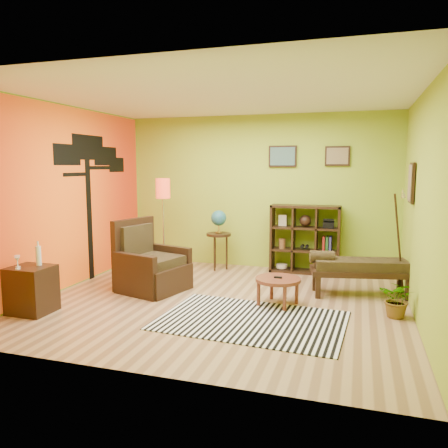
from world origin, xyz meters
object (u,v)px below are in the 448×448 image
(floor_lamp, at_px, (163,197))
(globe_table, at_px, (219,225))
(cube_shelf, at_px, (306,239))
(side_cabinet, at_px, (32,289))
(armchair, at_px, (150,269))
(bench, at_px, (358,267))
(potted_plant, at_px, (398,303))
(coffee_table, at_px, (278,282))

(floor_lamp, distance_m, globe_table, 1.14)
(cube_shelf, bearing_deg, side_cabinet, -134.41)
(armchair, xyz_separation_m, bench, (3.03, 0.62, 0.09))
(globe_table, bearing_deg, armchair, -111.14)
(floor_lamp, xyz_separation_m, bench, (3.24, -0.33, -0.93))
(armchair, distance_m, bench, 3.09)
(armchair, relative_size, globe_table, 1.00)
(armchair, height_order, cube_shelf, cube_shelf)
(side_cabinet, height_order, bench, side_cabinet)
(floor_lamp, height_order, potted_plant, floor_lamp)
(bench, bearing_deg, potted_plant, -59.45)
(armchair, xyz_separation_m, side_cabinet, (-0.97, -1.41, -0.02))
(side_cabinet, xyz_separation_m, bench, (4.00, 2.03, 0.11))
(globe_table, height_order, bench, globe_table)
(cube_shelf, bearing_deg, armchair, -140.34)
(armchair, relative_size, side_cabinet, 1.18)
(globe_table, height_order, cube_shelf, cube_shelf)
(coffee_table, xyz_separation_m, armchair, (-2.00, 0.17, 0.00))
(coffee_table, height_order, side_cabinet, side_cabinet)
(cube_shelf, xyz_separation_m, bench, (0.89, -1.15, -0.18))
(side_cabinet, bearing_deg, cube_shelf, 45.59)
(floor_lamp, bearing_deg, globe_table, 36.76)
(coffee_table, bearing_deg, bench, 37.59)
(bench, distance_m, potted_plant, 1.00)
(side_cabinet, bearing_deg, bench, 26.88)
(coffee_table, bearing_deg, globe_table, 129.14)
(cube_shelf, bearing_deg, globe_table, -171.99)
(globe_table, relative_size, bench, 0.73)
(armchair, height_order, globe_table, globe_table)
(bench, bearing_deg, armchair, -168.37)
(armchair, relative_size, floor_lamp, 0.65)
(side_cabinet, relative_size, bench, 0.62)
(armchair, bearing_deg, potted_plant, -3.53)
(armchair, bearing_deg, bench, 11.63)
(armchair, height_order, side_cabinet, armchair)
(potted_plant, bearing_deg, armchair, 176.47)
(side_cabinet, relative_size, globe_table, 0.85)
(globe_table, xyz_separation_m, cube_shelf, (1.54, 0.22, -0.22))
(bench, bearing_deg, globe_table, 158.96)
(bench, bearing_deg, coffee_table, -142.41)
(potted_plant, bearing_deg, floor_lamp, 162.58)
(side_cabinet, xyz_separation_m, floor_lamp, (0.77, 2.36, 1.04))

